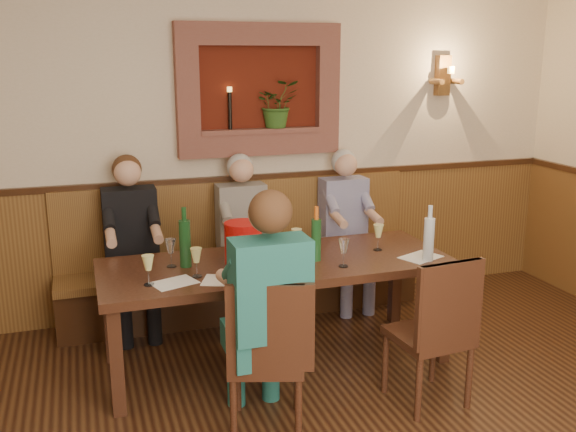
% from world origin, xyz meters
% --- Properties ---
extents(room_shell, '(6.04, 6.04, 2.82)m').
position_xyz_m(room_shell, '(0.00, 0.00, 1.89)').
color(room_shell, beige).
rests_on(room_shell, ground).
extents(wainscoting, '(6.02, 6.02, 1.15)m').
position_xyz_m(wainscoting, '(0.00, -0.00, 0.59)').
color(wainscoting, brown).
rests_on(wainscoting, ground).
extents(wall_niche, '(1.36, 0.30, 1.06)m').
position_xyz_m(wall_niche, '(0.24, 2.94, 1.81)').
color(wall_niche, '#51170B').
rests_on(wall_niche, ground).
extents(wall_sconce, '(0.25, 0.20, 0.35)m').
position_xyz_m(wall_sconce, '(1.90, 2.93, 1.94)').
color(wall_sconce, brown).
rests_on(wall_sconce, ground).
extents(dining_table, '(2.40, 0.90, 0.75)m').
position_xyz_m(dining_table, '(0.00, 1.85, 0.68)').
color(dining_table, black).
rests_on(dining_table, ground).
extents(bench, '(3.00, 0.45, 1.11)m').
position_xyz_m(bench, '(0.00, 2.79, 0.33)').
color(bench, '#381E0F').
rests_on(bench, ground).
extents(chair_near_left, '(0.53, 0.53, 0.95)m').
position_xyz_m(chair_near_left, '(-0.31, 1.05, 0.28)').
color(chair_near_left, black).
rests_on(chair_near_left, ground).
extents(chair_near_right, '(0.47, 0.47, 0.98)m').
position_xyz_m(chair_near_right, '(0.74, 1.03, 0.28)').
color(chair_near_right, black).
rests_on(chair_near_right, ground).
extents(person_bench_left, '(0.41, 0.50, 1.40)m').
position_xyz_m(person_bench_left, '(-0.90, 2.69, 0.58)').
color(person_bench_left, black).
rests_on(person_bench_left, ground).
extents(person_bench_mid, '(0.39, 0.48, 1.36)m').
position_xyz_m(person_bench_mid, '(-0.01, 2.69, 0.56)').
color(person_bench_mid, '#56534F').
rests_on(person_bench_mid, ground).
extents(person_bench_right, '(0.39, 0.48, 1.36)m').
position_xyz_m(person_bench_right, '(0.89, 2.69, 0.56)').
color(person_bench_right, navy).
rests_on(person_bench_right, ground).
extents(person_chair_front, '(0.43, 0.53, 1.45)m').
position_xyz_m(person_chair_front, '(-0.30, 1.07, 0.60)').
color(person_chair_front, '#194C58').
rests_on(person_chair_front, ground).
extents(spittoon_bucket, '(0.33, 0.33, 0.29)m').
position_xyz_m(spittoon_bucket, '(-0.23, 1.87, 0.89)').
color(spittoon_bucket, red).
rests_on(spittoon_bucket, dining_table).
extents(wine_bottle_green_a, '(0.07, 0.07, 0.38)m').
position_xyz_m(wine_bottle_green_a, '(0.26, 1.78, 0.91)').
color(wine_bottle_green_a, '#19471E').
rests_on(wine_bottle_green_a, dining_table).
extents(wine_bottle_green_b, '(0.08, 0.08, 0.41)m').
position_xyz_m(wine_bottle_green_b, '(-0.61, 1.93, 0.92)').
color(wine_bottle_green_b, '#19471E').
rests_on(wine_bottle_green_b, dining_table).
extents(water_bottle, '(0.09, 0.09, 0.39)m').
position_xyz_m(water_bottle, '(1.00, 1.54, 0.91)').
color(water_bottle, silver).
rests_on(water_bottle, dining_table).
extents(tasting_sheet_a, '(0.32, 0.27, 0.00)m').
position_xyz_m(tasting_sheet_a, '(-0.74, 1.63, 0.75)').
color(tasting_sheet_a, white).
rests_on(tasting_sheet_a, dining_table).
extents(tasting_sheet_b, '(0.32, 0.24, 0.00)m').
position_xyz_m(tasting_sheet_b, '(-0.05, 1.67, 0.75)').
color(tasting_sheet_b, white).
rests_on(tasting_sheet_b, dining_table).
extents(tasting_sheet_c, '(0.33, 0.29, 0.00)m').
position_xyz_m(tasting_sheet_c, '(0.99, 1.61, 0.75)').
color(tasting_sheet_c, white).
rests_on(tasting_sheet_c, dining_table).
extents(tasting_sheet_d, '(0.36, 0.31, 0.00)m').
position_xyz_m(tasting_sheet_d, '(-0.41, 1.57, 0.75)').
color(tasting_sheet_d, white).
rests_on(tasting_sheet_d, dining_table).
extents(wine_glass_0, '(0.08, 0.08, 0.19)m').
position_xyz_m(wine_glass_0, '(-0.29, 1.91, 0.85)').
color(wine_glass_0, white).
rests_on(wine_glass_0, dining_table).
extents(wine_glass_1, '(0.08, 0.08, 0.19)m').
position_xyz_m(wine_glass_1, '(-0.89, 1.64, 0.85)').
color(wine_glass_1, '#DCDD84').
rests_on(wine_glass_1, dining_table).
extents(wine_glass_2, '(0.08, 0.08, 0.19)m').
position_xyz_m(wine_glass_2, '(0.18, 1.94, 0.85)').
color(wine_glass_2, '#DCDD84').
rests_on(wine_glass_2, dining_table).
extents(wine_glass_3, '(0.08, 0.08, 0.19)m').
position_xyz_m(wine_glass_3, '(-0.70, 1.96, 0.85)').
color(wine_glass_3, white).
rests_on(wine_glass_3, dining_table).
extents(wine_glass_4, '(0.08, 0.08, 0.19)m').
position_xyz_m(wine_glass_4, '(0.39, 1.60, 0.85)').
color(wine_glass_4, white).
rests_on(wine_glass_4, dining_table).
extents(wine_glass_5, '(0.08, 0.08, 0.19)m').
position_xyz_m(wine_glass_5, '(-0.24, 1.59, 0.85)').
color(wine_glass_5, '#DCDD84').
rests_on(wine_glass_5, dining_table).
extents(wine_glass_6, '(0.08, 0.08, 0.19)m').
position_xyz_m(wine_glass_6, '(0.78, 1.87, 0.85)').
color(wine_glass_6, '#DCDD84').
rests_on(wine_glass_6, dining_table).
extents(wine_glass_7, '(0.08, 0.08, 0.19)m').
position_xyz_m(wine_glass_7, '(0.00, 1.67, 0.85)').
color(wine_glass_7, '#DCDD84').
rests_on(wine_glass_7, dining_table).
extents(wine_glass_8, '(0.08, 0.08, 0.19)m').
position_xyz_m(wine_glass_8, '(-0.58, 1.70, 0.85)').
color(wine_glass_8, '#DCDD84').
rests_on(wine_glass_8, dining_table).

